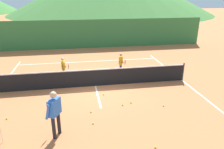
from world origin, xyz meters
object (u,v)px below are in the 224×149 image
student_1 (121,62)px  tennis_ball_10 (104,94)px  student_0 (64,66)px  tennis_ball_3 (123,105)px  tennis_ball_0 (164,106)px  tennis_net (95,77)px  tennis_ball_4 (131,102)px  tennis_ball_8 (155,147)px  tennis_ball_9 (93,123)px  instructor (55,110)px  tennis_ball_1 (91,112)px  tennis_ball_2 (7,119)px

student_1 → tennis_ball_10: student_1 is taller
student_0 → tennis_ball_3: bearing=-53.8°
tennis_ball_0 → tennis_ball_10: same height
tennis_net → tennis_ball_3: 2.66m
student_1 → tennis_ball_10: size_ratio=19.81×
tennis_ball_10 → tennis_ball_4: bearing=-43.4°
tennis_net → tennis_ball_3: (1.00, -2.42, -0.47)m
tennis_ball_8 → tennis_ball_0: bearing=62.6°
tennis_ball_4 → tennis_ball_9: (-1.88, -1.41, 0.00)m
student_0 → instructor: bearing=-90.8°
instructor → tennis_ball_9: instructor is taller
tennis_ball_1 → tennis_ball_10: same height
student_0 → tennis_ball_10: bearing=-50.9°
student_1 → tennis_ball_4: student_1 is taller
tennis_ball_0 → tennis_ball_9: 3.36m
tennis_ball_8 → tennis_ball_4: bearing=90.2°
student_0 → tennis_ball_0: student_0 is taller
tennis_ball_1 → tennis_ball_4: size_ratio=1.00×
instructor → tennis_ball_2: instructor is taller
tennis_net → tennis_ball_4: size_ratio=151.32×
instructor → tennis_ball_8: bearing=-21.0°
student_1 → tennis_ball_8: 7.03m
student_1 → tennis_ball_4: 3.92m
student_0 → tennis_ball_4: student_0 is taller
tennis_net → tennis_ball_2: 4.76m
student_1 → tennis_ball_2: student_1 is taller
instructor → student_0: instructor is taller
instructor → tennis_ball_4: size_ratio=25.36×
tennis_ball_3 → tennis_ball_9: same height
tennis_ball_4 → tennis_ball_9: same height
student_1 → tennis_ball_2: 7.12m
student_1 → tennis_ball_3: 4.14m
student_0 → tennis_ball_1: size_ratio=19.64×
tennis_net → tennis_ball_8: size_ratio=151.32×
tennis_ball_1 → tennis_ball_2: (-3.40, 0.04, 0.00)m
student_0 → tennis_ball_8: 7.42m
tennis_net → tennis_ball_10: 1.32m
student_0 → tennis_ball_0: 6.12m
tennis_ball_2 → tennis_ball_8: same height
tennis_ball_1 → student_0: bearing=107.0°
tennis_ball_8 → student_0: bearing=115.2°
tennis_ball_3 → tennis_ball_10: same height
tennis_ball_3 → tennis_net: bearing=112.4°
tennis_ball_0 → tennis_ball_10: (-2.49, 1.61, 0.00)m
tennis_ball_0 → tennis_ball_8: (-1.35, -2.61, 0.00)m
student_0 → student_1: bearing=4.9°
student_0 → tennis_ball_9: 5.16m
student_1 → tennis_ball_8: bearing=-92.6°
tennis_ball_9 → tennis_ball_0: bearing=15.0°
tennis_net → instructor: instructor is taller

